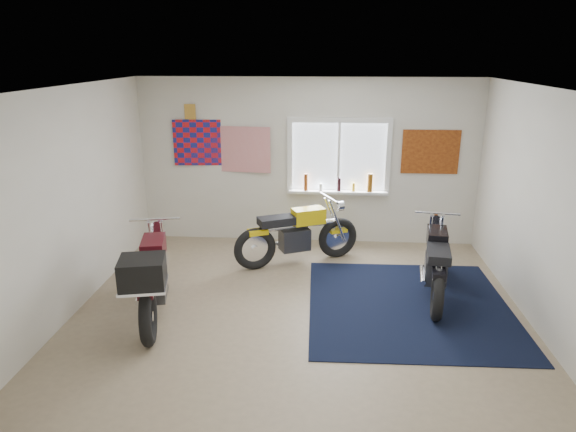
# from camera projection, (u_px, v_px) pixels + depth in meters

# --- Properties ---
(ground) EXTENTS (5.50, 5.50, 0.00)m
(ground) POSITION_uv_depth(u_px,v_px,m) (299.00, 310.00, 6.40)
(ground) COLOR #9E896B
(ground) RESTS_ON ground
(room_shell) EXTENTS (5.50, 5.50, 5.50)m
(room_shell) POSITION_uv_depth(u_px,v_px,m) (300.00, 182.00, 5.90)
(room_shell) COLOR white
(room_shell) RESTS_ON ground
(navy_rug) EXTENTS (2.55, 2.65, 0.01)m
(navy_rug) POSITION_uv_depth(u_px,v_px,m) (409.00, 305.00, 6.49)
(navy_rug) COLOR black
(navy_rug) RESTS_ON ground
(window_assembly) EXTENTS (1.66, 0.17, 1.26)m
(window_assembly) POSITION_uv_depth(u_px,v_px,m) (339.00, 162.00, 8.29)
(window_assembly) COLOR white
(window_assembly) RESTS_ON room_shell
(oil_bottles) EXTENTS (1.12, 0.09, 0.30)m
(oil_bottles) POSITION_uv_depth(u_px,v_px,m) (344.00, 183.00, 8.32)
(oil_bottles) COLOR brown
(oil_bottles) RESTS_ON window_assembly
(flag_display) EXTENTS (1.60, 0.10, 1.17)m
(flag_display) POSITION_uv_depth(u_px,v_px,m) (190.00, 112.00, 8.23)
(flag_display) COLOR red
(flag_display) RESTS_ON room_shell
(triumph_poster) EXTENTS (0.90, 0.03, 0.70)m
(triumph_poster) POSITION_uv_depth(u_px,v_px,m) (430.00, 152.00, 8.14)
(triumph_poster) COLOR #A54C14
(triumph_poster) RESTS_ON room_shell
(yellow_triumph) EXTENTS (1.85, 0.96, 1.00)m
(yellow_triumph) POSITION_uv_depth(u_px,v_px,m) (297.00, 235.00, 7.69)
(yellow_triumph) COLOR black
(yellow_triumph) RESTS_ON ground
(black_chrome_bike) EXTENTS (0.60, 1.94, 1.00)m
(black_chrome_bike) POSITION_uv_depth(u_px,v_px,m) (436.00, 264.00, 6.66)
(black_chrome_bike) COLOR black
(black_chrome_bike) RESTS_ON navy_rug
(maroon_tourer) EXTENTS (0.87, 2.09, 1.06)m
(maroon_tourer) POSITION_uv_depth(u_px,v_px,m) (152.00, 277.00, 6.01)
(maroon_tourer) COLOR black
(maroon_tourer) RESTS_ON ground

